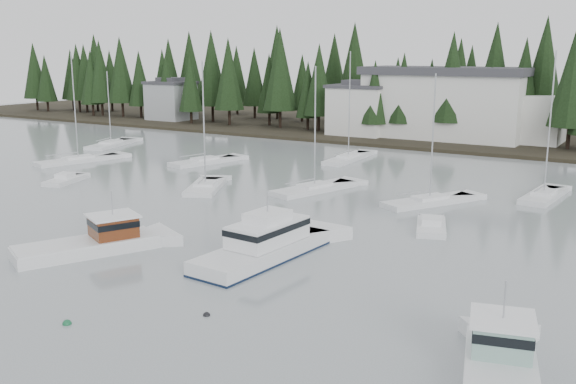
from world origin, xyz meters
The scene contains 20 objects.
far_shore_land centered at (0.00, 97.00, 0.00)m, with size 240.00×54.00×1.00m, color black.
conifer_treeline centered at (0.00, 86.00, 0.00)m, with size 200.00×22.00×20.00m, color black, non-canonical shape.
house_west centered at (-18.00, 79.00, 4.65)m, with size 9.54×7.42×8.75m.
house_far_west centered at (-60.00, 81.00, 4.40)m, with size 8.48×7.42×8.25m.
harbor_inn centered at (-2.96, 82.34, 5.78)m, with size 29.50×11.50×10.90m.
lobster_boat_brown centered at (-7.41, 13.68, 0.54)m, with size 7.26×10.09×4.77m.
cabin_cruiser_center centered at (3.54, 18.73, 0.73)m, with size 4.36×11.62×4.89m.
lobster_boat_teal centered at (21.27, 9.87, 0.56)m, with size 5.02×8.97×4.72m.
sailboat_0 centered at (-37.99, 38.68, 0.07)m, with size 5.20×11.19×14.05m.
sailboat_1 centered at (-9.51, 57.89, 0.08)m, with size 2.99×10.88×14.27m.
sailboat_2 centered at (-45.20, 50.99, 0.05)m, with size 5.72×10.47×11.45m.
sailboat_3 centered at (16.16, 47.74, 0.09)m, with size 3.19×8.61×14.33m.
sailboat_5 centered at (-23.71, 46.28, 0.07)m, with size 4.99×9.80×13.18m.
sailboat_7 centered at (7.68, 39.86, 0.07)m, with size 6.87×9.58×12.33m.
sailboat_8 centered at (-4.05, 39.21, 0.06)m, with size 5.53×10.25×12.85m.
sailboat_9 centered at (-13.87, 34.15, 0.08)m, with size 6.18×8.45×13.26m.
runabout_0 centered at (-28.81, 29.02, 0.13)m, with size 3.80×5.91×1.42m.
runabout_1 centered at (10.80, 31.34, 0.13)m, with size 3.82×5.70×1.42m.
mooring_buoy_green centered at (0.89, 4.48, 0.00)m, with size 0.47×0.47×0.47m, color #145933.
mooring_buoy_dark centered at (6.29, 9.08, 0.00)m, with size 0.39×0.39×0.39m, color black.
Camera 1 is at (26.52, -15.65, 13.61)m, focal length 40.00 mm.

